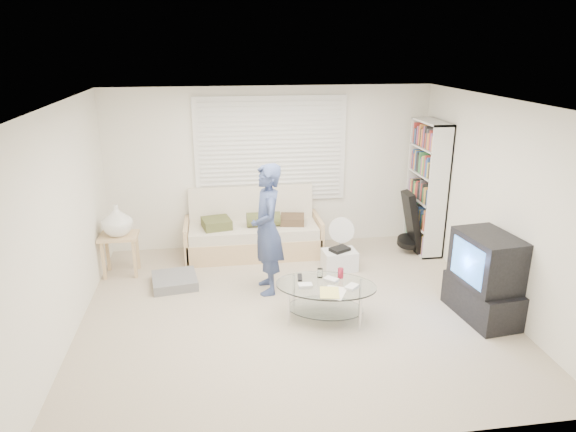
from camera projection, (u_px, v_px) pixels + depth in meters
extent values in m
plane|color=tan|center=(293.00, 310.00, 6.26)|extent=(5.00, 5.00, 0.00)
cube|color=white|center=(271.00, 168.00, 7.97)|extent=(5.00, 0.02, 2.50)
cube|color=white|center=(341.00, 309.00, 3.75)|extent=(5.00, 0.02, 2.50)
cube|color=white|center=(64.00, 224.00, 5.52)|extent=(0.02, 4.50, 2.50)
cube|color=white|center=(497.00, 204.00, 6.21)|extent=(0.02, 4.50, 2.50)
cube|color=white|center=(293.00, 102.00, 5.46)|extent=(5.00, 4.50, 0.02)
cube|color=white|center=(271.00, 149.00, 7.85)|extent=(2.32, 0.06, 1.62)
cube|color=black|center=(271.00, 150.00, 7.83)|extent=(2.20, 0.01, 1.50)
cube|color=silver|center=(271.00, 150.00, 7.81)|extent=(2.16, 0.04, 1.50)
cube|color=silver|center=(271.00, 150.00, 7.83)|extent=(2.32, 0.08, 1.62)
cube|color=tan|center=(254.00, 244.00, 7.88)|extent=(2.00, 0.80, 0.32)
cube|color=beige|center=(253.00, 230.00, 7.79)|extent=(1.92, 0.74, 0.16)
cube|color=beige|center=(251.00, 205.00, 8.01)|extent=(1.92, 0.22, 0.61)
cube|color=tan|center=(187.00, 241.00, 7.71)|extent=(0.06, 0.80, 0.56)
cube|color=tan|center=(317.00, 234.00, 7.98)|extent=(0.06, 0.80, 0.56)
cube|color=brown|center=(217.00, 223.00, 7.63)|extent=(0.47, 0.47, 0.14)
cylinder|color=brown|center=(263.00, 219.00, 7.69)|extent=(0.50, 0.22, 0.22)
cube|color=#443222|center=(292.00, 220.00, 7.82)|extent=(0.42, 0.42, 0.12)
cube|color=slate|center=(175.00, 281.00, 6.89)|extent=(0.65, 0.65, 0.13)
cube|color=tan|center=(119.00, 236.00, 7.08)|extent=(0.52, 0.41, 0.04)
cube|color=tan|center=(103.00, 261.00, 6.99)|extent=(0.04, 0.04, 0.56)
cube|color=tan|center=(135.00, 259.00, 7.05)|extent=(0.04, 0.04, 0.56)
cube|color=tan|center=(108.00, 252.00, 7.28)|extent=(0.04, 0.04, 0.56)
cube|color=tan|center=(138.00, 250.00, 7.34)|extent=(0.04, 0.04, 0.56)
imported|color=white|center=(117.00, 220.00, 7.00)|extent=(0.42, 0.42, 0.43)
cube|color=white|center=(427.00, 187.00, 7.82)|extent=(0.32, 0.85, 2.02)
cube|color=black|center=(412.00, 222.00, 7.83)|extent=(0.32, 0.35, 0.96)
cylinder|color=black|center=(408.00, 242.00, 7.93)|extent=(0.35, 0.36, 0.17)
cylinder|color=white|center=(340.00, 256.00, 7.81)|extent=(0.26, 0.26, 0.03)
cylinder|color=white|center=(340.00, 246.00, 7.76)|extent=(0.04, 0.04, 0.33)
cylinder|color=white|center=(341.00, 229.00, 7.67)|extent=(0.40, 0.24, 0.39)
cylinder|color=white|center=(341.00, 229.00, 7.67)|extent=(0.11, 0.09, 0.10)
cube|color=white|center=(339.00, 260.00, 7.36)|extent=(0.49, 0.36, 0.28)
cube|color=black|center=(340.00, 249.00, 7.31)|extent=(0.32, 0.29, 0.05)
cube|color=black|center=(482.00, 300.00, 6.08)|extent=(0.61, 1.00, 0.42)
cube|color=black|center=(487.00, 260.00, 5.91)|extent=(0.61, 0.84, 0.61)
cube|color=#52A2F9|center=(468.00, 262.00, 5.85)|extent=(0.09, 0.61, 0.46)
ellipsoid|color=silver|center=(326.00, 285.00, 5.96)|extent=(1.33, 1.04, 0.02)
ellipsoid|color=silver|center=(325.00, 308.00, 6.05)|extent=(1.02, 0.79, 0.01)
cylinder|color=silver|center=(289.00, 310.00, 5.86)|extent=(0.03, 0.03, 0.41)
cylinder|color=silver|center=(360.00, 315.00, 5.76)|extent=(0.03, 0.03, 0.41)
cylinder|color=silver|center=(294.00, 291.00, 6.30)|extent=(0.03, 0.03, 0.41)
cylinder|color=silver|center=(360.00, 295.00, 6.20)|extent=(0.03, 0.03, 0.41)
cube|color=white|center=(305.00, 285.00, 5.90)|extent=(0.16, 0.11, 0.04)
cube|color=white|center=(331.00, 280.00, 6.04)|extent=(0.19, 0.19, 0.04)
cube|color=white|center=(352.00, 287.00, 5.86)|extent=(0.19, 0.19, 0.04)
cylinder|color=silver|center=(320.00, 273.00, 6.13)|extent=(0.07, 0.07, 0.11)
cylinder|color=#BB2542|center=(341.00, 273.00, 6.11)|extent=(0.07, 0.07, 0.12)
cube|color=black|center=(300.00, 277.00, 6.11)|extent=(0.08, 0.19, 0.02)
cube|color=white|center=(334.00, 293.00, 5.76)|extent=(0.36, 0.39, 0.01)
cube|color=#E4D867|center=(330.00, 293.00, 5.74)|extent=(0.26, 0.32, 0.01)
imported|color=navy|center=(267.00, 229.00, 6.51)|extent=(0.44, 0.64, 1.70)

